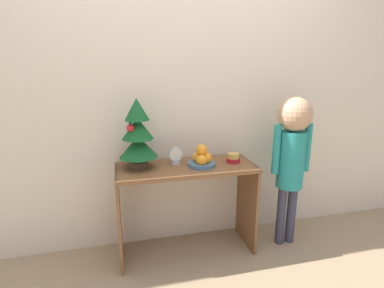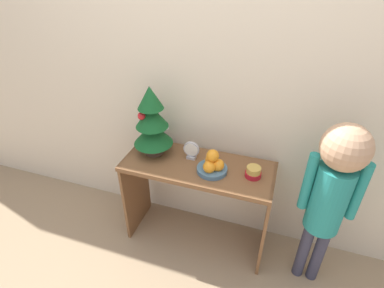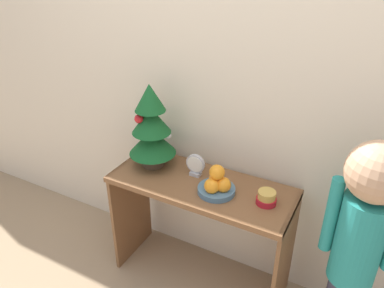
{
  "view_description": "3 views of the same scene",
  "coord_description": "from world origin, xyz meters",
  "px_view_note": "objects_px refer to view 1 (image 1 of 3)",
  "views": [
    {
      "loc": [
        -0.45,
        -1.78,
        1.38
      ],
      "look_at": [
        0.04,
        0.19,
        0.85
      ],
      "focal_mm": 28.0,
      "sensor_mm": 36.0,
      "label": 1
    },
    {
      "loc": [
        0.47,
        -1.29,
        1.87
      ],
      "look_at": [
        -0.04,
        0.19,
        0.85
      ],
      "focal_mm": 28.0,
      "sensor_mm": 36.0,
      "label": 2
    },
    {
      "loc": [
        0.74,
        -1.28,
        1.82
      ],
      "look_at": [
        -0.06,
        0.21,
        0.91
      ],
      "focal_mm": 35.0,
      "sensor_mm": 36.0,
      "label": 3
    }
  ],
  "objects_px": {
    "fruit_bowl": "(202,159)",
    "child_figure": "(292,148)",
    "mini_tree": "(138,134)",
    "singing_bowl": "(233,158)",
    "desk_clock": "(176,156)"
  },
  "relations": [
    {
      "from": "mini_tree",
      "to": "singing_bowl",
      "type": "height_order",
      "value": "mini_tree"
    },
    {
      "from": "desk_clock",
      "to": "child_figure",
      "type": "distance_m",
      "value": 0.87
    },
    {
      "from": "desk_clock",
      "to": "singing_bowl",
      "type": "bearing_deg",
      "value": -8.1
    },
    {
      "from": "mini_tree",
      "to": "child_figure",
      "type": "bearing_deg",
      "value": -5.85
    },
    {
      "from": "child_figure",
      "to": "mini_tree",
      "type": "bearing_deg",
      "value": 174.15
    },
    {
      "from": "child_figure",
      "to": "singing_bowl",
      "type": "bearing_deg",
      "value": 170.6
    },
    {
      "from": "fruit_bowl",
      "to": "singing_bowl",
      "type": "distance_m",
      "value": 0.25
    },
    {
      "from": "mini_tree",
      "to": "desk_clock",
      "type": "height_order",
      "value": "mini_tree"
    },
    {
      "from": "singing_bowl",
      "to": "child_figure",
      "type": "relative_size",
      "value": 0.09
    },
    {
      "from": "child_figure",
      "to": "desk_clock",
      "type": "bearing_deg",
      "value": 171.24
    },
    {
      "from": "mini_tree",
      "to": "desk_clock",
      "type": "bearing_deg",
      "value": 3.71
    },
    {
      "from": "fruit_bowl",
      "to": "child_figure",
      "type": "relative_size",
      "value": 0.16
    },
    {
      "from": "mini_tree",
      "to": "fruit_bowl",
      "type": "distance_m",
      "value": 0.48
    },
    {
      "from": "singing_bowl",
      "to": "child_figure",
      "type": "bearing_deg",
      "value": -9.4
    },
    {
      "from": "singing_bowl",
      "to": "fruit_bowl",
      "type": "bearing_deg",
      "value": -172.65
    }
  ]
}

